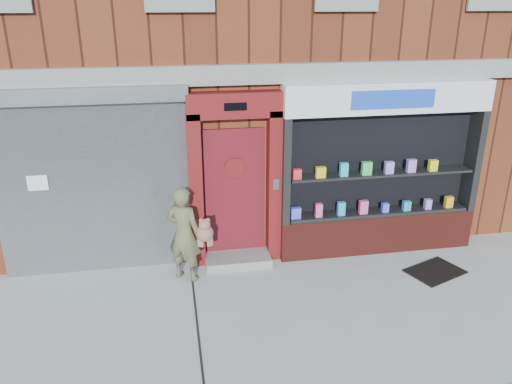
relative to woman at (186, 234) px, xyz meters
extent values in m
plane|color=#9E9E99|center=(1.61, -1.37, -0.79)|extent=(80.00, 80.00, 0.00)
cube|color=#5B2514|center=(1.61, 4.63, 3.21)|extent=(12.00, 8.00, 8.00)
cube|color=gray|center=(1.61, 0.55, 2.36)|extent=(12.00, 0.16, 0.30)
cube|color=gray|center=(-1.39, 0.57, 0.61)|extent=(3.00, 0.10, 2.80)
cube|color=slate|center=(-1.39, 0.51, 2.13)|extent=(3.10, 0.30, 0.24)
cube|color=white|center=(-2.19, 0.50, 0.81)|extent=(0.30, 0.01, 0.24)
cube|color=#5E1011|center=(0.21, 0.49, 0.51)|extent=(0.22, 0.28, 2.60)
cube|color=#5E1011|center=(1.51, 0.49, 0.51)|extent=(0.22, 0.28, 2.60)
cube|color=#5E1011|center=(0.86, 0.49, 1.91)|extent=(1.50, 0.28, 0.40)
cube|color=black|center=(0.86, 0.34, 1.91)|extent=(0.35, 0.01, 0.12)
cube|color=maroon|center=(0.86, 0.60, 0.41)|extent=(1.00, 0.06, 2.20)
cylinder|color=black|center=(0.86, 0.56, 0.86)|extent=(0.28, 0.02, 0.28)
cylinder|color=#5E1011|center=(0.86, 0.55, 0.86)|extent=(0.34, 0.02, 0.34)
cube|color=gray|center=(0.86, 0.33, -0.72)|extent=(1.10, 0.55, 0.15)
cube|color=slate|center=(1.51, 0.34, 0.61)|extent=(0.10, 0.02, 0.18)
cube|color=#5C1C15|center=(3.36, 0.43, -0.44)|extent=(3.50, 0.40, 0.70)
cube|color=black|center=(1.67, 0.43, 0.81)|extent=(0.12, 0.40, 1.80)
cube|color=black|center=(5.05, 0.43, 0.81)|extent=(0.12, 0.40, 1.80)
cube|color=black|center=(3.36, 0.61, 0.81)|extent=(3.30, 0.03, 1.80)
cube|color=black|center=(3.36, 0.43, -0.06)|extent=(3.20, 0.36, 0.06)
cube|color=black|center=(3.36, 0.43, 0.66)|extent=(3.20, 0.36, 0.04)
cube|color=white|center=(3.36, 0.43, 1.96)|extent=(3.50, 0.40, 0.50)
cube|color=#1844B6|center=(3.36, 0.22, 1.96)|extent=(1.40, 0.01, 0.30)
cube|color=#4551EC|center=(1.86, 0.35, 0.06)|extent=(0.17, 0.09, 0.19)
cube|color=#EB4E84|center=(2.26, 0.35, 0.09)|extent=(0.12, 0.09, 0.24)
cube|color=#2797C3|center=(2.66, 0.35, 0.09)|extent=(0.13, 0.09, 0.24)
cube|color=#E24B8E|center=(3.06, 0.35, 0.08)|extent=(0.14, 0.09, 0.24)
cube|color=#4555EC|center=(3.46, 0.35, 0.05)|extent=(0.11, 0.09, 0.16)
cube|color=teal|center=(3.86, 0.35, 0.05)|extent=(0.13, 0.09, 0.17)
cube|color=#9E77D7|center=(4.26, 0.35, 0.06)|extent=(0.12, 0.09, 0.18)
cube|color=gold|center=(4.66, 0.35, 0.07)|extent=(0.14, 0.09, 0.20)
cube|color=red|center=(1.86, 0.35, 0.76)|extent=(0.14, 0.09, 0.17)
cube|color=yellow|center=(2.26, 0.35, 0.77)|extent=(0.16, 0.09, 0.18)
cube|color=#26B6C0|center=(2.66, 0.35, 0.79)|extent=(0.13, 0.09, 0.23)
cube|color=green|center=(3.06, 0.35, 0.79)|extent=(0.17, 0.09, 0.23)
cube|color=#9B7BDD|center=(3.46, 0.35, 0.78)|extent=(0.15, 0.09, 0.21)
cube|color=#9D76D4|center=(3.86, 0.35, 0.79)|extent=(0.15, 0.09, 0.22)
cube|color=yellow|center=(4.26, 0.35, 0.77)|extent=(0.14, 0.09, 0.19)
imported|color=brown|center=(-0.03, 0.01, -0.01)|extent=(0.69, 0.62, 1.58)
sphere|color=brown|center=(0.29, -0.10, 0.04)|extent=(0.27, 0.27, 0.27)
sphere|color=brown|center=(0.29, -0.15, 0.20)|extent=(0.18, 0.18, 0.18)
sphere|color=brown|center=(0.24, -0.15, 0.28)|extent=(0.06, 0.06, 0.06)
sphere|color=brown|center=(0.35, -0.15, 0.28)|extent=(0.06, 0.06, 0.06)
cylinder|color=brown|center=(0.20, -0.10, -0.10)|extent=(0.06, 0.06, 0.16)
cylinder|color=brown|center=(0.39, -0.10, -0.10)|extent=(0.06, 0.06, 0.16)
cylinder|color=brown|center=(0.24, -0.12, -0.10)|extent=(0.06, 0.06, 0.16)
cylinder|color=brown|center=(0.35, -0.12, -0.10)|extent=(0.06, 0.06, 0.16)
cube|color=black|center=(4.05, -0.53, -0.78)|extent=(1.05, 0.90, 0.02)
camera|label=1|loc=(-0.14, -7.13, 3.43)|focal=35.00mm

